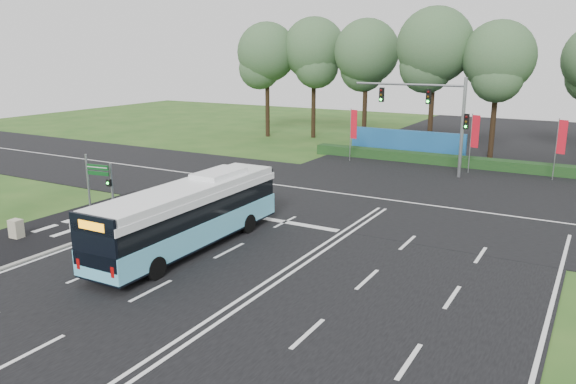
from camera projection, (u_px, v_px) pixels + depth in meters
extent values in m
plane|color=#27501A|center=(294.00, 265.00, 23.52)|extent=(120.00, 120.00, 0.00)
cube|color=black|center=(294.00, 265.00, 23.52)|extent=(20.00, 120.00, 0.04)
cube|color=black|center=(391.00, 200.00, 33.62)|extent=(120.00, 14.00, 0.05)
cube|color=black|center=(37.00, 237.00, 27.00)|extent=(5.00, 18.00, 0.06)
cube|color=gray|center=(71.00, 245.00, 25.84)|extent=(0.25, 18.00, 0.12)
cube|color=#5FBDDD|center=(190.00, 228.00, 25.26)|extent=(2.47, 11.13, 1.02)
cube|color=black|center=(191.00, 237.00, 25.37)|extent=(2.45, 11.07, 0.28)
cube|color=black|center=(189.00, 208.00, 25.03)|extent=(2.38, 10.96, 0.88)
cube|color=white|center=(189.00, 196.00, 24.90)|extent=(2.47, 11.13, 0.32)
cube|color=white|center=(189.00, 189.00, 24.82)|extent=(2.42, 10.68, 0.32)
cube|color=white|center=(219.00, 173.00, 26.72)|extent=(1.52, 2.80, 0.23)
cube|color=black|center=(94.00, 243.00, 20.36)|extent=(2.24, 0.15, 2.03)
cube|color=orange|center=(92.00, 226.00, 20.17)|extent=(1.30, 0.08, 0.32)
cylinder|color=black|center=(213.00, 218.00, 28.56)|extent=(0.27, 0.97, 0.96)
cylinder|color=black|center=(248.00, 224.00, 27.55)|extent=(0.27, 0.97, 0.96)
cylinder|color=black|center=(116.00, 259.00, 22.90)|extent=(0.27, 0.97, 0.96)
cylinder|color=black|center=(156.00, 268.00, 21.89)|extent=(0.27, 0.97, 0.96)
cylinder|color=gray|center=(113.00, 193.00, 29.16)|extent=(0.12, 0.12, 3.11)
cube|color=black|center=(109.00, 183.00, 28.86)|extent=(0.26, 0.18, 0.36)
sphere|color=#19F233|center=(108.00, 183.00, 28.78)|extent=(0.12, 0.12, 0.12)
cylinder|color=gray|center=(89.00, 188.00, 29.09)|extent=(0.11, 0.11, 3.61)
cube|color=#0B4216|center=(97.00, 167.00, 28.56)|extent=(1.35, 0.24, 0.27)
cube|color=#0B4216|center=(98.00, 173.00, 28.64)|extent=(1.35, 0.24, 0.20)
cube|color=white|center=(97.00, 167.00, 28.53)|extent=(1.25, 0.18, 0.04)
cube|color=#B6AD92|center=(16.00, 229.00, 26.72)|extent=(0.59, 0.51, 0.94)
cylinder|color=gray|center=(350.00, 135.00, 45.21)|extent=(0.07, 0.07, 4.29)
cube|color=red|center=(354.00, 124.00, 44.79)|extent=(0.57, 0.16, 2.29)
cylinder|color=gray|center=(470.00, 144.00, 40.74)|extent=(0.07, 0.07, 4.38)
cube|color=red|center=(475.00, 131.00, 40.28)|extent=(0.57, 0.22, 2.34)
cylinder|color=gray|center=(556.00, 150.00, 38.37)|extent=(0.07, 0.07, 4.32)
cube|color=red|center=(562.00, 137.00, 37.94)|extent=(0.57, 0.19, 2.30)
cylinder|color=gray|center=(462.00, 128.00, 38.98)|extent=(0.24, 0.24, 7.00)
cylinder|color=gray|center=(409.00, 84.00, 40.19)|extent=(8.00, 0.16, 0.16)
cube|color=black|center=(429.00, 97.00, 39.67)|extent=(0.32, 0.28, 1.05)
cube|color=black|center=(382.00, 95.00, 41.35)|extent=(0.32, 0.28, 1.05)
cube|color=black|center=(467.00, 121.00, 38.74)|extent=(0.32, 0.28, 1.05)
cube|color=#123416|center=(445.00, 160.00, 44.06)|extent=(22.00, 1.20, 0.80)
cube|color=#1B5792|center=(406.00, 143.00, 47.92)|extent=(10.00, 0.30, 2.20)
cylinder|color=black|center=(267.00, 97.00, 58.21)|extent=(0.44, 0.44, 8.20)
sphere|color=#3A5E37|center=(267.00, 52.00, 57.11)|extent=(6.04, 6.04, 6.04)
cylinder|color=black|center=(314.00, 96.00, 57.40)|extent=(0.44, 0.44, 8.52)
sphere|color=#3A5E37|center=(314.00, 49.00, 56.25)|extent=(6.28, 6.28, 6.28)
cylinder|color=black|center=(365.00, 101.00, 53.68)|extent=(0.44, 0.44, 8.27)
sphere|color=#3A5E37|center=(367.00, 51.00, 52.57)|extent=(6.09, 6.09, 6.09)
cylinder|color=black|center=(432.00, 103.00, 48.41)|extent=(0.44, 0.44, 8.75)
sphere|color=#3A5E37|center=(435.00, 45.00, 47.23)|extent=(6.44, 6.44, 6.44)
cylinder|color=black|center=(494.00, 111.00, 45.95)|extent=(0.44, 0.44, 7.88)
sphere|color=#3A5E37|center=(499.00, 57.00, 44.89)|extent=(5.81, 5.81, 5.81)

